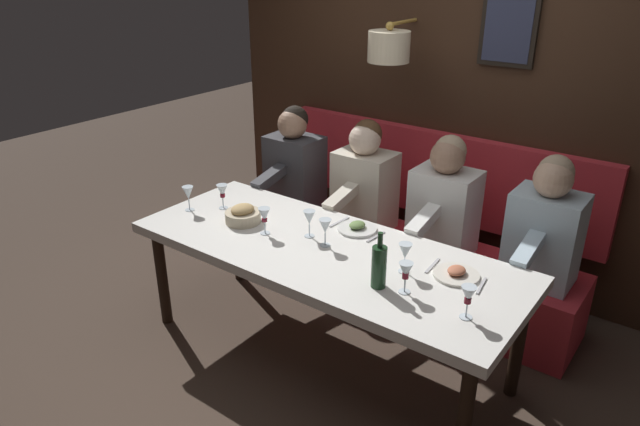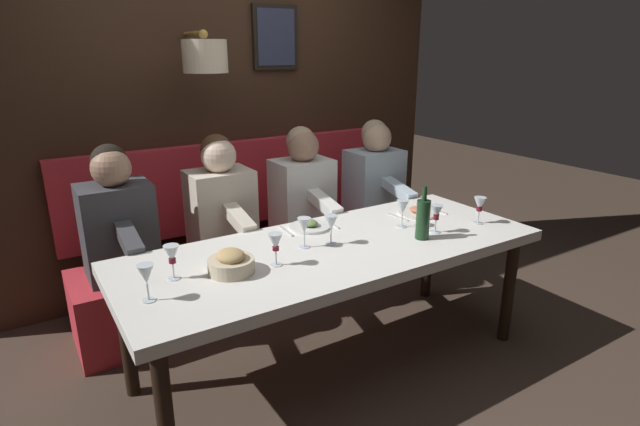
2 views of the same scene
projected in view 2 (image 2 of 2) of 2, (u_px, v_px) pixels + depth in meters
ground_plane at (334, 363)px, 2.93m from camera, size 12.00×12.00×0.00m
dining_table at (335, 257)px, 2.72m from camera, size 0.90×2.30×0.74m
banquette_bench at (265, 273)px, 3.57m from camera, size 0.52×2.50×0.45m
back_wall_panel at (225, 103)px, 3.67m from camera, size 0.59×3.70×2.90m
diner_nearest at (375, 175)px, 3.86m from camera, size 0.60×0.40×0.79m
diner_near at (303, 187)px, 3.54m from camera, size 0.60×0.40×0.79m
diner_middle at (221, 200)px, 3.23m from camera, size 0.60×0.40×0.79m
diner_far at (117, 217)px, 2.91m from camera, size 0.60×0.40×0.79m
place_setting_0 at (418, 212)px, 3.19m from camera, size 0.24×0.32×0.05m
place_setting_1 at (310, 226)px, 2.95m from camera, size 0.24×0.32×0.05m
wine_glass_0 at (146, 275)px, 2.07m from camera, size 0.07×0.07×0.16m
wine_glass_1 at (331, 224)px, 2.67m from camera, size 0.07×0.07×0.16m
wine_glass_2 at (436, 213)px, 2.85m from camera, size 0.07×0.07×0.16m
wine_glass_3 at (402, 208)px, 2.94m from camera, size 0.07×0.07×0.16m
wine_glass_4 at (480, 205)px, 3.00m from camera, size 0.07×0.07×0.16m
wine_glass_5 at (304, 226)px, 2.63m from camera, size 0.07×0.07×0.16m
wine_glass_6 at (276, 243)px, 2.41m from camera, size 0.07×0.07×0.16m
wine_glass_7 at (172, 255)px, 2.27m from camera, size 0.07×0.07×0.16m
wine_bottle at (423, 219)px, 2.76m from camera, size 0.08×0.08×0.30m
bread_bowl at (231, 263)px, 2.35m from camera, size 0.22×0.22×0.12m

